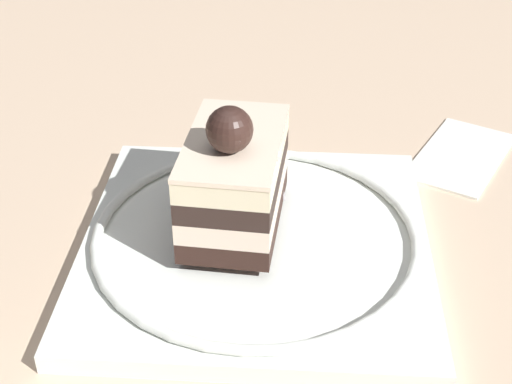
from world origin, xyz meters
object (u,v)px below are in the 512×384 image
dessert_plate (256,242)px  cake_slice (234,178)px  folded_napkin (461,155)px  fork (264,158)px

dessert_plate → cake_slice: (-0.01, -0.02, 0.04)m
cake_slice → folded_napkin: size_ratio=1.00×
dessert_plate → cake_slice: 0.05m
cake_slice → fork: bearing=-179.5°
cake_slice → folded_napkin: 0.22m
folded_napkin → cake_slice: bearing=-42.3°
dessert_plate → cake_slice: bearing=-112.4°
dessert_plate → folded_napkin: dessert_plate is taller
dessert_plate → folded_napkin: bearing=142.2°
dessert_plate → cake_slice: size_ratio=2.44×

